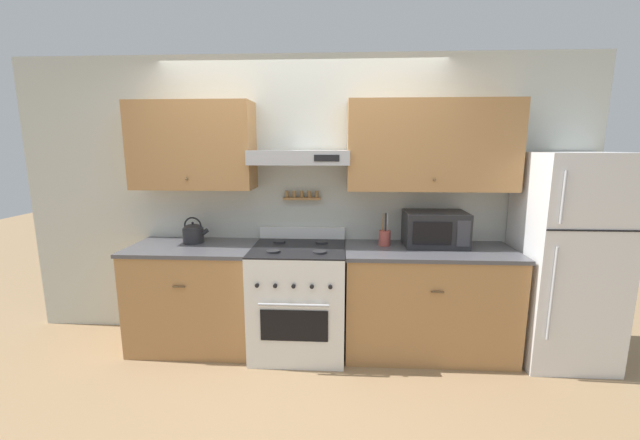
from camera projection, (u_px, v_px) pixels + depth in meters
name	position (u px, v px, depth m)	size (l,w,h in m)	color
ground_plane	(296.00, 367.00, 3.19)	(16.00, 16.00, 0.00)	#937551
wall_back	(311.00, 181.00, 3.51)	(5.20, 0.46, 2.55)	silver
counter_left	(195.00, 295.00, 3.48)	(1.07, 0.66, 0.92)	#AD7A47
counter_right	(427.00, 300.00, 3.37)	(1.42, 0.66, 0.92)	#AD7A47
stove_range	(299.00, 299.00, 3.39)	(0.78, 0.73, 1.03)	white
refrigerator	(565.00, 259.00, 3.20)	(0.70, 0.70, 1.72)	white
tea_kettle	(193.00, 233.00, 3.48)	(0.23, 0.18, 0.23)	#232326
microwave	(435.00, 229.00, 3.37)	(0.52, 0.37, 0.30)	#232326
utensil_crock	(385.00, 237.00, 3.39)	(0.10, 0.10, 0.28)	#B24C42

